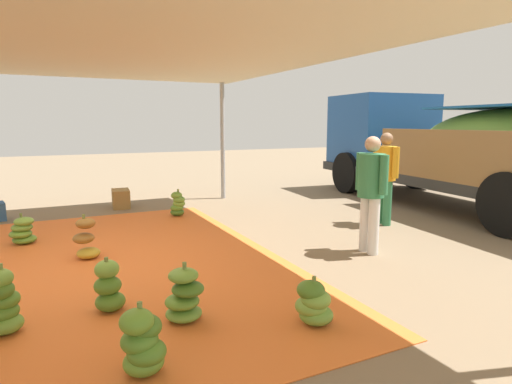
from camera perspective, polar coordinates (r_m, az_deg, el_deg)
The scene contains 15 objects.
ground_plane at distance 6.42m, azimuth 5.80°, elevation -6.34°, with size 40.00×40.00×0.00m, color #7F6B51.
tarp_orange at distance 5.52m, azimuth -22.12°, elevation -9.54°, with size 6.01×4.66×0.01m, color orange.
tent_canopy at distance 5.32m, azimuth -24.95°, elevation 17.73°, with size 8.00×7.00×2.66m.
banana_bunch_1 at distance 3.79m, azimuth 7.70°, elevation -14.58°, with size 0.41×0.42×0.43m.
banana_bunch_2 at distance 8.03m, azimuth -10.42°, elevation -1.66°, with size 0.33×0.37×0.50m.
banana_bunch_3 at distance 3.85m, azimuth -9.57°, elevation -13.64°, with size 0.45×0.45×0.53m.
banana_bunch_4 at distance 5.86m, azimuth -21.76°, elevation -5.98°, with size 0.39×0.39×0.57m.
banana_bunch_5 at distance 3.18m, azimuth -14.93°, elevation -18.87°, with size 0.39×0.39×0.52m.
banana_bunch_6 at distance 4.23m, azimuth -19.10°, elevation -11.95°, with size 0.39×0.38×0.50m.
banana_bunch_7 at distance 4.15m, azimuth -30.80°, elevation -12.63°, with size 0.37×0.36×0.58m.
banana_bunch_8 at distance 6.94m, azimuth -28.72°, elevation -4.64°, with size 0.44×0.47×0.45m.
cargo_truck_main at distance 9.78m, azimuth 24.15°, elevation 5.69°, with size 6.77×2.95×2.40m.
worker_0 at distance 5.77m, azimuth 15.12°, elevation 0.81°, with size 0.57×0.35×1.55m.
worker_1 at distance 7.50m, azimuth 16.88°, elevation 2.64°, with size 0.57×0.35×1.56m.
crate_1 at distance 9.16m, azimuth -17.60°, elevation -0.84°, with size 0.54×0.34×0.37m, color olive.
Camera 1 is at (5.24, -0.28, 1.72)m, focal length 29.93 mm.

